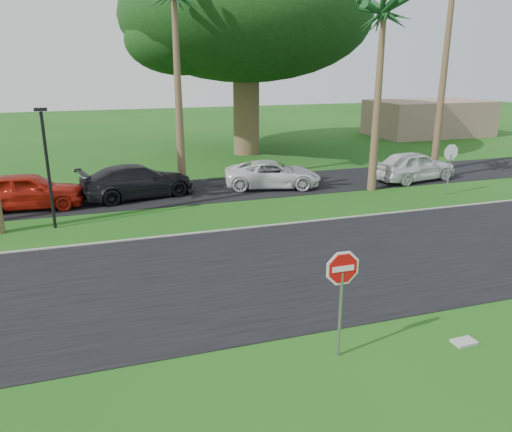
{
  "coord_description": "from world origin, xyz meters",
  "views": [
    {
      "loc": [
        -4.23,
        -11.65,
        6.26
      ],
      "look_at": [
        0.21,
        2.01,
        1.8
      ],
      "focal_mm": 35.0,
      "sensor_mm": 36.0,
      "label": 1
    }
  ],
  "objects_px": {
    "stop_sign_far": "(450,159)",
    "car_dark": "(138,181)",
    "car_red": "(28,191)",
    "stop_sign_near": "(342,282)",
    "car_pickup": "(414,166)",
    "car_minivan": "(273,175)"
  },
  "relations": [
    {
      "from": "stop_sign_far",
      "to": "car_dark",
      "type": "distance_m",
      "value": 15.06
    },
    {
      "from": "car_red",
      "to": "car_dark",
      "type": "distance_m",
      "value": 4.78
    },
    {
      "from": "stop_sign_near",
      "to": "car_red",
      "type": "distance_m",
      "value": 16.6
    },
    {
      "from": "car_dark",
      "to": "stop_sign_near",
      "type": "bearing_deg",
      "value": 177.97
    },
    {
      "from": "car_red",
      "to": "car_dark",
      "type": "bearing_deg",
      "value": -79.12
    },
    {
      "from": "stop_sign_near",
      "to": "car_red",
      "type": "height_order",
      "value": "stop_sign_near"
    },
    {
      "from": "stop_sign_far",
      "to": "car_dark",
      "type": "height_order",
      "value": "stop_sign_far"
    },
    {
      "from": "car_pickup",
      "to": "car_dark",
      "type": "bearing_deg",
      "value": 76.69
    },
    {
      "from": "car_red",
      "to": "car_pickup",
      "type": "bearing_deg",
      "value": -86.69
    },
    {
      "from": "car_dark",
      "to": "car_pickup",
      "type": "height_order",
      "value": "car_pickup"
    },
    {
      "from": "car_red",
      "to": "car_pickup",
      "type": "relative_size",
      "value": 1.0
    },
    {
      "from": "stop_sign_near",
      "to": "car_minivan",
      "type": "distance_m",
      "value": 15.55
    },
    {
      "from": "car_red",
      "to": "car_dark",
      "type": "xyz_separation_m",
      "value": [
        4.76,
        0.49,
        -0.02
      ]
    },
    {
      "from": "stop_sign_near",
      "to": "stop_sign_far",
      "type": "distance_m",
      "value": 15.91
    },
    {
      "from": "car_pickup",
      "to": "stop_sign_far",
      "type": "bearing_deg",
      "value": 166.39
    },
    {
      "from": "car_minivan",
      "to": "stop_sign_near",
      "type": "bearing_deg",
      "value": 180.0
    },
    {
      "from": "car_dark",
      "to": "car_pickup",
      "type": "relative_size",
      "value": 1.14
    },
    {
      "from": "stop_sign_far",
      "to": "car_minivan",
      "type": "height_order",
      "value": "stop_sign_far"
    },
    {
      "from": "car_red",
      "to": "car_minivan",
      "type": "xyz_separation_m",
      "value": [
        11.57,
        0.35,
        -0.12
      ]
    },
    {
      "from": "stop_sign_near",
      "to": "stop_sign_far",
      "type": "height_order",
      "value": "same"
    },
    {
      "from": "stop_sign_far",
      "to": "car_red",
      "type": "height_order",
      "value": "stop_sign_far"
    },
    {
      "from": "stop_sign_far",
      "to": "car_minivan",
      "type": "xyz_separation_m",
      "value": [
        -7.62,
        4.02,
        -1.09
      ]
    }
  ]
}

